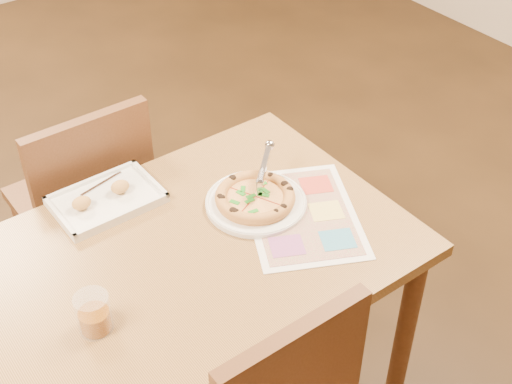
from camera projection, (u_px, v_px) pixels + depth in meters
room at (156, 50)px, 1.56m from camera, size 7.00×7.00×7.00m
dining_table at (178, 278)px, 2.01m from camera, size 1.30×0.85×0.72m
chair_far at (87, 189)px, 2.43m from camera, size 0.42×0.42×0.47m
plate at (256, 203)px, 2.12m from camera, size 0.40×0.40×0.02m
pizza at (255, 197)px, 2.11m from camera, size 0.24×0.24×0.04m
pizza_cutter at (263, 170)px, 2.11m from camera, size 0.14×0.12×0.10m
appetizer_tray at (106, 200)px, 2.12m from camera, size 0.31×0.22×0.06m
glass_tumbler at (94, 315)px, 1.73m from camera, size 0.09×0.09×0.11m
menu at (302, 214)px, 2.09m from camera, size 0.48×0.53×0.00m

